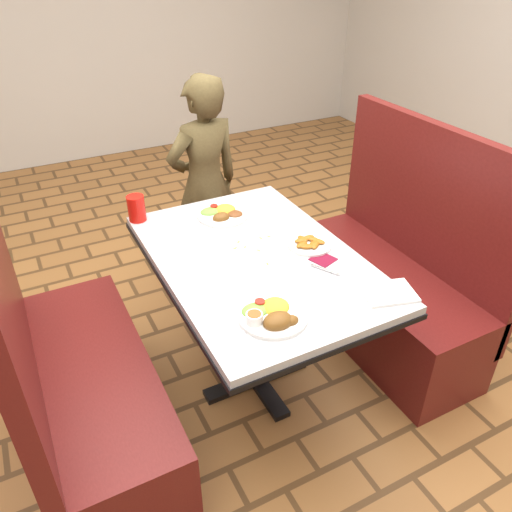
# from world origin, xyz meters

# --- Properties ---
(dining_table) EXTENTS (0.81, 1.21, 0.75)m
(dining_table) POSITION_xyz_m (0.00, 0.00, 0.65)
(dining_table) COLOR silver
(dining_table) RESTS_ON ground
(booth_bench_left) EXTENTS (0.47, 1.20, 1.17)m
(booth_bench_left) POSITION_xyz_m (-0.80, 0.00, 0.33)
(booth_bench_left) COLOR maroon
(booth_bench_left) RESTS_ON ground
(booth_bench_right) EXTENTS (0.47, 1.20, 1.17)m
(booth_bench_right) POSITION_xyz_m (0.80, 0.00, 0.33)
(booth_bench_right) COLOR maroon
(booth_bench_right) RESTS_ON ground
(diner_person) EXTENTS (0.51, 0.38, 1.30)m
(diner_person) POSITION_xyz_m (0.17, 0.99, 0.65)
(diner_person) COLOR brown
(diner_person) RESTS_ON ground
(near_dinner_plate) EXTENTS (0.25, 0.25, 0.08)m
(near_dinner_plate) POSITION_xyz_m (-0.14, -0.39, 0.78)
(near_dinner_plate) COLOR white
(near_dinner_plate) RESTS_ON dining_table
(far_dinner_plate) EXTENTS (0.25, 0.25, 0.06)m
(far_dinner_plate) POSITION_xyz_m (0.02, 0.40, 0.77)
(far_dinner_plate) COLOR white
(far_dinner_plate) RESTS_ON dining_table
(plantain_plate) EXTENTS (0.19, 0.19, 0.03)m
(plantain_plate) POSITION_xyz_m (0.25, -0.04, 0.76)
(plantain_plate) COLOR white
(plantain_plate) RESTS_ON dining_table
(maroon_napkin) EXTENTS (0.12, 0.12, 0.00)m
(maroon_napkin) POSITION_xyz_m (0.24, -0.16, 0.75)
(maroon_napkin) COLOR maroon
(maroon_napkin) RESTS_ON dining_table
(spoon_utensil) EXTENTS (0.07, 0.13, 0.00)m
(spoon_utensil) POSITION_xyz_m (0.20, -0.23, 0.76)
(spoon_utensil) COLOR silver
(spoon_utensil) RESTS_ON dining_table
(red_tumbler) EXTENTS (0.08, 0.08, 0.13)m
(red_tumbler) POSITION_xyz_m (-0.36, 0.55, 0.81)
(red_tumbler) COLOR red
(red_tumbler) RESTS_ON dining_table
(paper_napkin) EXTENTS (0.23, 0.20, 0.01)m
(paper_napkin) POSITION_xyz_m (0.32, -0.47, 0.76)
(paper_napkin) COLOR white
(paper_napkin) RESTS_ON dining_table
(knife_utensil) EXTENTS (0.09, 0.14, 0.00)m
(knife_utensil) POSITION_xyz_m (-0.10, -0.40, 0.76)
(knife_utensil) COLOR silver
(knife_utensil) RESTS_ON dining_table
(fork_utensil) EXTENTS (0.03, 0.14, 0.00)m
(fork_utensil) POSITION_xyz_m (-0.10, -0.36, 0.76)
(fork_utensil) COLOR silver
(fork_utensil) RESTS_ON dining_table
(lettuce_shreds) EXTENTS (0.28, 0.32, 0.00)m
(lettuce_shreds) POSITION_xyz_m (0.04, 0.06, 0.75)
(lettuce_shreds) COLOR #87B448
(lettuce_shreds) RESTS_ON dining_table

